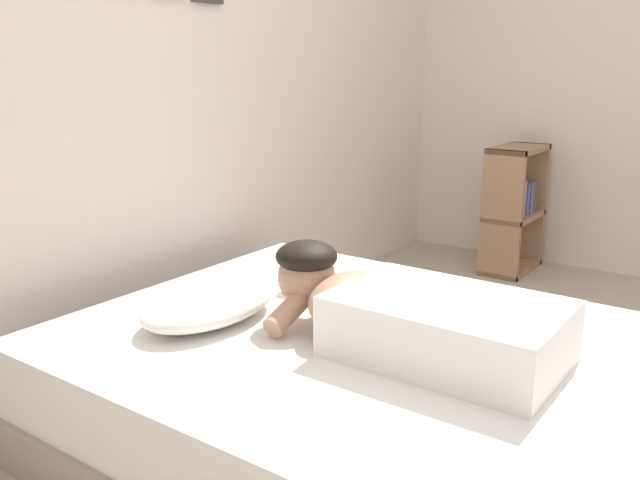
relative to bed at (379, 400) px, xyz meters
The scene contains 7 objects.
back_wall 1.62m from the bed, 83.02° to the left, with size 4.70×0.12×2.50m.
bed is the anchor object (origin of this frame).
pillow 0.63m from the bed, 108.34° to the left, with size 0.52×0.32×0.11m, color white.
person_lying 0.32m from the bed, 90.21° to the right, with size 0.43×0.92×0.27m.
coffee_cup 0.59m from the bed, 67.15° to the left, with size 0.12×0.09×0.07m.
cell_phone 0.25m from the bed, 155.08° to the right, with size 0.07×0.14×0.01m, color black.
bookshelf 2.23m from the bed, ahead, with size 0.45×0.24×0.75m.
Camera 1 is at (-1.82, -0.49, 1.22)m, focal length 37.99 mm.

